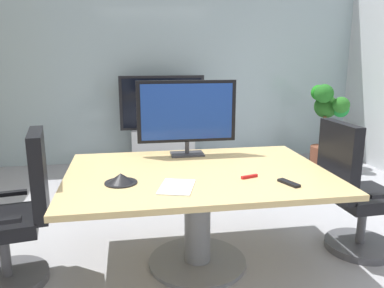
{
  "coord_description": "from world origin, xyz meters",
  "views": [
    {
      "loc": [
        -0.62,
        -2.46,
        1.6
      ],
      "look_at": [
        -0.13,
        0.44,
        0.9
      ],
      "focal_mm": 35.63,
      "sensor_mm": 36.0,
      "label": 1
    }
  ],
  "objects": [
    {
      "name": "wall_back_glass_partition",
      "position": [
        0.0,
        3.3,
        1.45
      ],
      "size": [
        5.85,
        0.1,
        2.91
      ],
      "primitive_type": "cube",
      "color": "#9EB2B7",
      "rests_on": "ground"
    },
    {
      "name": "remote_control",
      "position": [
        0.42,
        -0.19,
        0.76
      ],
      "size": [
        0.11,
        0.18,
        0.02
      ],
      "primitive_type": "cube",
      "rotation": [
        0.0,
        0.0,
        0.37
      ],
      "color": "black",
      "rests_on": "conference_table"
    },
    {
      "name": "conference_table",
      "position": [
        -0.13,
        0.19,
        0.58
      ],
      "size": [
        1.92,
        1.32,
        0.75
      ],
      "color": "tan",
      "rests_on": "ground"
    },
    {
      "name": "ground_plane",
      "position": [
        0.0,
        0.0,
        0.0
      ],
      "size": [
        7.6,
        7.6,
        0.0
      ],
      "primitive_type": "plane",
      "color": "#99999E"
    },
    {
      "name": "tv_monitor",
      "position": [
        -0.14,
        0.68,
        1.11
      ],
      "size": [
        0.84,
        0.18,
        0.64
      ],
      "color": "#333338",
      "rests_on": "conference_table"
    },
    {
      "name": "office_chair_left",
      "position": [
        -1.42,
        0.18,
        0.46
      ],
      "size": [
        0.63,
        0.61,
        1.09
      ],
      "rotation": [
        0.0,
        0.0,
        -1.41
      ],
      "color": "#4C4C51",
      "rests_on": "ground"
    },
    {
      "name": "office_chair_right",
      "position": [
        1.16,
        0.18,
        0.46
      ],
      "size": [
        0.61,
        0.58,
        1.09
      ],
      "rotation": [
        0.0,
        0.0,
        1.62
      ],
      "color": "#4C4C51",
      "rests_on": "ground"
    },
    {
      "name": "paper_notepad",
      "position": [
        -0.33,
        -0.13,
        0.76
      ],
      "size": [
        0.29,
        0.35,
        0.01
      ],
      "primitive_type": "cube",
      "rotation": [
        0.0,
        0.0,
        -0.3
      ],
      "color": "white",
      "rests_on": "conference_table"
    },
    {
      "name": "potted_plant",
      "position": [
        2.17,
        2.51,
        0.72
      ],
      "size": [
        0.56,
        0.57,
        1.2
      ],
      "color": "brown",
      "rests_on": "ground"
    },
    {
      "name": "conference_phone",
      "position": [
        -0.69,
        0.02,
        0.78
      ],
      "size": [
        0.22,
        0.22,
        0.07
      ],
      "color": "black",
      "rests_on": "conference_table"
    },
    {
      "name": "wall_display_unit",
      "position": [
        -0.14,
        2.95,
        0.44
      ],
      "size": [
        1.2,
        0.36,
        1.31
      ],
      "color": "#B7BABC",
      "rests_on": "ground"
    },
    {
      "name": "whiteboard_marker",
      "position": [
        0.2,
        -0.02,
        0.76
      ],
      "size": [
        0.13,
        0.06,
        0.02
      ],
      "primitive_type": "cube",
      "rotation": [
        0.0,
        0.0,
        0.3
      ],
      "color": "red",
      "rests_on": "conference_table"
    }
  ]
}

